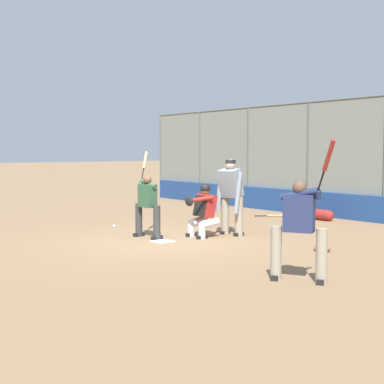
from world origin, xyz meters
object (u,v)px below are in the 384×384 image
Objects in this scene: equipment_bag_dugout_side at (316,214)px; catcher_behind_plate at (203,209)px; batter_on_deck at (299,227)px; fielding_glove_on_dirt at (322,248)px; umpire_home at (231,194)px; spare_bat_near_backstop at (273,216)px; batter_at_plate at (147,204)px; baseball_loose at (114,226)px.

catcher_behind_plate is at bearing 94.51° from equipment_bag_dugout_side.
batter_on_deck is 6.69× the size of fielding_glove_on_dirt.
umpire_home is 4.00m from spare_bat_near_backstop.
batter_on_deck reaches higher than equipment_bag_dugout_side.
spare_bat_near_backstop is (1.60, -4.13, -0.62)m from catcher_behind_plate.
batter_at_plate is 2.01m from umpire_home.
baseball_loose is at bearing 144.39° from batter_on_deck.
fielding_glove_on_dirt reaches higher than baseball_loose.
baseball_loose reaches higher than spare_bat_near_backstop.
umpire_home is at bearing -117.54° from spare_bat_near_backstop.
catcher_behind_plate is 4.69m from equipment_bag_dugout_side.
equipment_bag_dugout_side is (0.37, -4.65, -0.50)m from catcher_behind_plate.
batter_at_plate is 1.30m from catcher_behind_plate.
fielding_glove_on_dirt is (-3.60, -1.81, -0.73)m from batter_at_plate.
umpire_home reaches higher than fielding_glove_on_dirt.
fielding_glove_on_dirt is 5.10m from equipment_bag_dugout_side.
spare_bat_near_backstop is at bearing -65.30° from catcher_behind_plate.
catcher_behind_plate is 0.57× the size of batter_on_deck.
batter_on_deck reaches higher than catcher_behind_plate.
catcher_behind_plate is at bearing 130.01° from batter_on_deck.
fielding_glove_on_dirt is (-2.67, -0.04, -0.92)m from umpire_home.
equipment_bag_dugout_side is at bearing 96.99° from batter_on_deck.
batter_on_deck is (-4.24, 1.59, 0.21)m from catcher_behind_plate.
batter_on_deck is 1.82× the size of equipment_bag_dugout_side.
fielding_glove_on_dirt is at bearing 90.61° from batter_on_deck.
spare_bat_near_backstop is 5.63m from fielding_glove_on_dirt.
catcher_behind_plate reaches higher than baseball_loose.
batter_on_deck reaches higher than fielding_glove_on_dirt.
fielding_glove_on_dirt is (1.34, -2.31, -0.80)m from batter_on_deck.
baseball_loose is at bearing -157.36° from spare_bat_near_backstop.
catcher_behind_plate is at bearing 64.16° from umpire_home.
catcher_behind_plate reaches higher than fielding_glove_on_dirt.
spare_bat_near_backstop is 5.08m from baseball_loose.
umpire_home is 2.44× the size of spare_bat_near_backstop.
catcher_behind_plate is at bearing -124.25° from spare_bat_near_backstop.
baseball_loose is at bearing 21.23° from catcher_behind_plate.
equipment_bag_dugout_side is at bearing -99.68° from batter_at_plate.
catcher_behind_plate is (-0.70, -1.08, -0.14)m from batter_at_plate.
spare_bat_near_backstop is 1.34m from equipment_bag_dugout_side.
batter_on_deck is at bearing 162.99° from catcher_behind_plate.
spare_bat_near_backstop is at bearing 23.02° from equipment_bag_dugout_side.
baseball_loose is (2.87, 1.53, -0.94)m from umpire_home.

